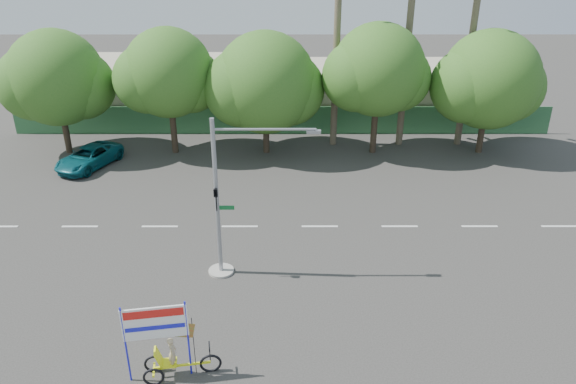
{
  "coord_description": "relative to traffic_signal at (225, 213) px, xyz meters",
  "views": [
    {
      "loc": [
        0.39,
        -16.44,
        13.82
      ],
      "look_at": [
        0.41,
        4.75,
        3.5
      ],
      "focal_mm": 35.0,
      "sensor_mm": 36.0,
      "label": 1
    }
  ],
  "objects": [
    {
      "name": "ground",
      "position": [
        2.2,
        -3.98,
        -2.92
      ],
      "size": [
        120.0,
        120.0,
        0.0
      ],
      "primitive_type": "plane",
      "color": "#33302D",
      "rests_on": "ground"
    },
    {
      "name": "fence",
      "position": [
        2.2,
        17.52,
        -1.92
      ],
      "size": [
        38.0,
        0.08,
        2.0
      ],
      "primitive_type": "cube",
      "color": "#336B3D",
      "rests_on": "ground"
    },
    {
      "name": "building_left",
      "position": [
        -7.8,
        22.02,
        -0.92
      ],
      "size": [
        12.0,
        8.0,
        4.0
      ],
      "primitive_type": "cube",
      "color": "#B3AA8E",
      "rests_on": "ground"
    },
    {
      "name": "building_right",
      "position": [
        10.2,
        22.02,
        -1.12
      ],
      "size": [
        14.0,
        8.0,
        3.6
      ],
      "primitive_type": "cube",
      "color": "#B3AA8E",
      "rests_on": "ground"
    },
    {
      "name": "tree_far_left",
      "position": [
        -11.85,
        14.02,
        1.84
      ],
      "size": [
        7.14,
        6.0,
        7.96
      ],
      "color": "#473828",
      "rests_on": "ground"
    },
    {
      "name": "tree_left",
      "position": [
        -4.85,
        14.02,
        2.14
      ],
      "size": [
        6.66,
        5.6,
        8.07
      ],
      "color": "#473828",
      "rests_on": "ground"
    },
    {
      "name": "tree_center",
      "position": [
        1.14,
        14.02,
        1.55
      ],
      "size": [
        7.62,
        6.4,
        7.85
      ],
      "color": "#473828",
      "rests_on": "ground"
    },
    {
      "name": "tree_right",
      "position": [
        8.15,
        14.02,
        2.32
      ],
      "size": [
        6.9,
        5.8,
        8.36
      ],
      "color": "#473828",
      "rests_on": "ground"
    },
    {
      "name": "tree_far_right",
      "position": [
        15.15,
        14.02,
        1.73
      ],
      "size": [
        7.38,
        6.2,
        7.94
      ],
      "color": "#473828",
      "rests_on": "ground"
    },
    {
      "name": "palm_mid",
      "position": [
        14.2,
        15.52,
        6.48
      ],
      "size": [
        3.73,
        3.79,
        15.45
      ],
      "color": "#70604C",
      "rests_on": "ground"
    },
    {
      "name": "palm_short",
      "position": [
        5.7,
        15.52,
        5.94
      ],
      "size": [
        3.73,
        3.79,
        14.45
      ],
      "color": "#70604C",
      "rests_on": "ground"
    },
    {
      "name": "traffic_signal",
      "position": [
        0.0,
        0.0,
        0.0
      ],
      "size": [
        4.72,
        1.1,
        7.0
      ],
      "color": "gray",
      "rests_on": "ground"
    },
    {
      "name": "trike_billboard",
      "position": [
        -1.35,
        -6.17,
        -1.7
      ],
      "size": [
        3.05,
        0.95,
        3.02
      ],
      "rotation": [
        0.0,
        0.0,
        0.16
      ],
      "color": "black",
      "rests_on": "ground"
    },
    {
      "name": "pickup_truck",
      "position": [
        -9.66,
        11.56,
        -2.28
      ],
      "size": [
        3.77,
        5.05,
        1.28
      ],
      "primitive_type": "imported",
      "rotation": [
        0.0,
        0.0,
        -0.41
      ],
      "color": "#0D5560",
      "rests_on": "ground"
    }
  ]
}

